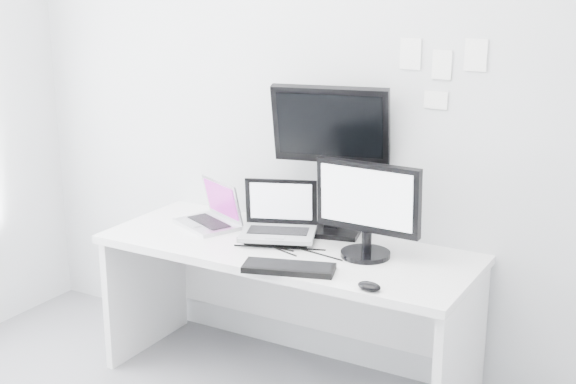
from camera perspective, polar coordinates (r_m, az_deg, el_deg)
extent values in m
plane|color=#B6B8BA|center=(3.88, 2.46, 6.31)|extent=(3.60, 0.00, 3.60)
cube|color=white|center=(3.88, -0.11, -8.95)|extent=(1.80, 0.70, 0.73)
cube|color=#B3B3B7|center=(4.00, -5.93, -0.82)|extent=(0.40, 0.36, 0.24)
cube|color=black|center=(3.99, -0.50, -1.46)|extent=(0.10, 0.10, 0.15)
cube|color=#9D9FA3|center=(3.75, -0.75, -1.48)|extent=(0.43, 0.39, 0.29)
cube|color=black|center=(3.81, 3.15, 2.42)|extent=(0.59, 0.33, 0.76)
cube|color=black|center=(3.55, 5.70, -1.21)|extent=(0.50, 0.24, 0.45)
cube|color=black|center=(3.43, 0.06, -5.51)|extent=(0.42, 0.26, 0.03)
ellipsoid|color=black|center=(3.25, 5.88, -6.78)|extent=(0.11, 0.08, 0.03)
cube|color=white|center=(3.66, 8.83, 9.83)|extent=(0.10, 0.00, 0.14)
cube|color=white|center=(3.61, 11.05, 9.01)|extent=(0.09, 0.00, 0.13)
cube|color=white|center=(3.56, 13.40, 9.60)|extent=(0.10, 0.00, 0.14)
cube|color=white|center=(3.64, 10.62, 6.54)|extent=(0.11, 0.00, 0.08)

